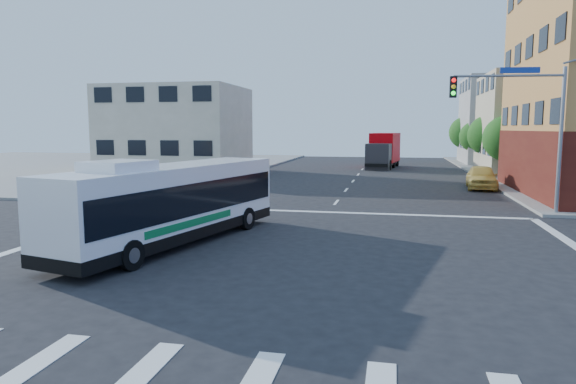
# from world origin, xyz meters

# --- Properties ---
(ground) EXTENTS (120.00, 120.00, 0.00)m
(ground) POSITION_xyz_m (0.00, 0.00, 0.00)
(ground) COLOR black
(ground) RESTS_ON ground
(sidewalk_nw) EXTENTS (50.00, 50.00, 0.15)m
(sidewalk_nw) POSITION_xyz_m (-35.00, 35.00, 0.07)
(sidewalk_nw) COLOR gray
(sidewalk_nw) RESTS_ON ground
(building_east_near) EXTENTS (12.06, 10.06, 9.00)m
(building_east_near) POSITION_xyz_m (16.98, 33.98, 4.51)
(building_east_near) COLOR #C0B392
(building_east_near) RESTS_ON ground
(building_east_far) EXTENTS (12.06, 10.06, 10.00)m
(building_east_far) POSITION_xyz_m (16.98, 47.98, 5.01)
(building_east_far) COLOR #A8A8A2
(building_east_far) RESTS_ON ground
(building_west) EXTENTS (12.06, 10.06, 8.00)m
(building_west) POSITION_xyz_m (-17.02, 29.98, 4.01)
(building_west) COLOR beige
(building_west) RESTS_ON ground
(signal_mast_ne) EXTENTS (7.91, 1.13, 8.07)m
(signal_mast_ne) POSITION_xyz_m (9.08, 10.62, 4.98)
(signal_mast_ne) COLOR gray
(signal_mast_ne) RESTS_ON ground
(street_tree_a) EXTENTS (3.60, 3.60, 5.53)m
(street_tree_a) POSITION_xyz_m (11.90, 27.92, 3.59)
(street_tree_a) COLOR #392014
(street_tree_a) RESTS_ON ground
(street_tree_b) EXTENTS (3.80, 3.80, 5.79)m
(street_tree_b) POSITION_xyz_m (11.90, 35.92, 3.75)
(street_tree_b) COLOR #392014
(street_tree_b) RESTS_ON ground
(street_tree_c) EXTENTS (3.40, 3.40, 5.29)m
(street_tree_c) POSITION_xyz_m (11.90, 43.92, 3.46)
(street_tree_c) COLOR #392014
(street_tree_c) RESTS_ON ground
(street_tree_d) EXTENTS (4.00, 4.00, 6.03)m
(street_tree_d) POSITION_xyz_m (11.90, 51.92, 3.88)
(street_tree_d) COLOR #392014
(street_tree_d) RESTS_ON ground
(transit_bus) EXTENTS (4.71, 10.88, 3.15)m
(transit_bus) POSITION_xyz_m (-4.59, 1.40, 1.54)
(transit_bus) COLOR black
(transit_bus) RESTS_ON ground
(box_truck) EXTENTS (3.48, 8.37, 3.65)m
(box_truck) POSITION_xyz_m (2.03, 39.39, 1.77)
(box_truck) COLOR #27272B
(box_truck) RESTS_ON ground
(parked_car) EXTENTS (2.34, 4.94, 1.63)m
(parked_car) POSITION_xyz_m (9.08, 21.64, 0.82)
(parked_car) COLOR #E2C352
(parked_car) RESTS_ON ground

